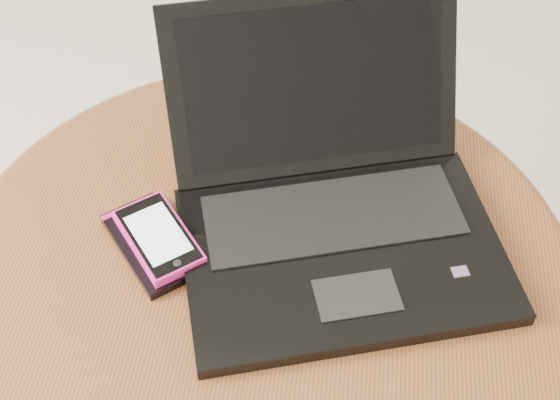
# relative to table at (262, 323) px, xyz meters

# --- Properties ---
(table) EXTENTS (0.65, 0.65, 0.52)m
(table) POSITION_rel_table_xyz_m (0.00, 0.00, 0.00)
(table) COLOR #502D17
(table) RESTS_ON ground
(laptop) EXTENTS (0.39, 0.39, 0.19)m
(laptop) POSITION_rel_table_xyz_m (0.07, 0.06, 0.15)
(laptop) COLOR black
(laptop) RESTS_ON table
(phone_black) EXTENTS (0.12, 0.13, 0.01)m
(phone_black) POSITION_rel_table_xyz_m (-0.11, 0.01, 0.12)
(phone_black) COLOR black
(phone_black) RESTS_ON table
(phone_pink) EXTENTS (0.11, 0.12, 0.01)m
(phone_pink) POSITION_rel_table_xyz_m (-0.10, 0.01, 0.13)
(phone_pink) COLOR #FB269D
(phone_pink) RESTS_ON phone_black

